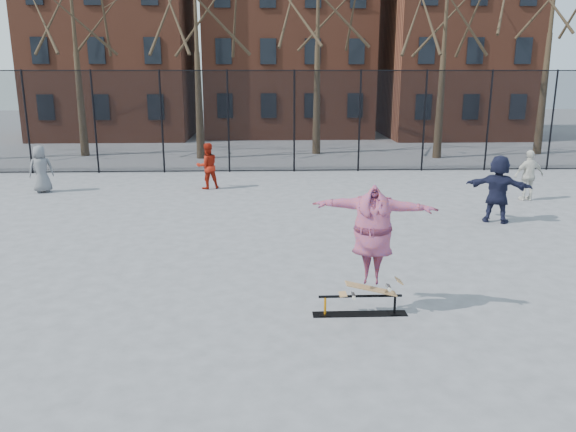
{
  "coord_description": "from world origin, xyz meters",
  "views": [
    {
      "loc": [
        0.07,
        -9.36,
        3.95
      ],
      "look_at": [
        0.5,
        1.5,
        1.13
      ],
      "focal_mm": 35.0,
      "sensor_mm": 36.0,
      "label": 1
    }
  ],
  "objects_px": {
    "skateboard": "(371,292)",
    "bystander_grey": "(41,169)",
    "bystander_white": "(529,175)",
    "bystander_navy": "(498,189)",
    "skater": "(373,241)",
    "bystander_red": "(207,166)",
    "skate_rail": "(360,307)"
  },
  "relations": [
    {
      "from": "skater",
      "to": "bystander_red",
      "type": "relative_size",
      "value": 1.28
    },
    {
      "from": "bystander_navy",
      "to": "bystander_white",
      "type": "bearing_deg",
      "value": -102.25
    },
    {
      "from": "skater",
      "to": "skateboard",
      "type": "bearing_deg",
      "value": 13.52
    },
    {
      "from": "bystander_navy",
      "to": "bystander_red",
      "type": "bearing_deg",
      "value": -3.87
    },
    {
      "from": "skate_rail",
      "to": "skateboard",
      "type": "height_order",
      "value": "skateboard"
    },
    {
      "from": "skate_rail",
      "to": "bystander_white",
      "type": "relative_size",
      "value": 1.0
    },
    {
      "from": "bystander_grey",
      "to": "bystander_navy",
      "type": "bearing_deg",
      "value": 138.78
    },
    {
      "from": "bystander_grey",
      "to": "skater",
      "type": "bearing_deg",
      "value": 108.82
    },
    {
      "from": "skate_rail",
      "to": "bystander_white",
      "type": "height_order",
      "value": "bystander_white"
    },
    {
      "from": "skate_rail",
      "to": "bystander_navy",
      "type": "height_order",
      "value": "bystander_navy"
    },
    {
      "from": "skater",
      "to": "bystander_navy",
      "type": "distance_m",
      "value": 7.27
    },
    {
      "from": "skateboard",
      "to": "bystander_navy",
      "type": "distance_m",
      "value": 7.28
    },
    {
      "from": "bystander_navy",
      "to": "bystander_grey",
      "type": "bearing_deg",
      "value": 8.59
    },
    {
      "from": "skate_rail",
      "to": "skater",
      "type": "xyz_separation_m",
      "value": [
        0.17,
        0.0,
        1.14
      ]
    },
    {
      "from": "skateboard",
      "to": "bystander_navy",
      "type": "xyz_separation_m",
      "value": [
        4.44,
        5.74,
        0.51
      ]
    },
    {
      "from": "bystander_navy",
      "to": "skateboard",
      "type": "bearing_deg",
      "value": 78.61
    },
    {
      "from": "bystander_grey",
      "to": "bystander_red",
      "type": "bearing_deg",
      "value": 160.62
    },
    {
      "from": "skater",
      "to": "bystander_white",
      "type": "distance_m",
      "value": 10.52
    },
    {
      "from": "skateboard",
      "to": "bystander_red",
      "type": "height_order",
      "value": "bystander_red"
    },
    {
      "from": "bystander_red",
      "to": "bystander_navy",
      "type": "relative_size",
      "value": 0.86
    },
    {
      "from": "skater",
      "to": "bystander_navy",
      "type": "height_order",
      "value": "skater"
    },
    {
      "from": "skate_rail",
      "to": "bystander_red",
      "type": "relative_size",
      "value": 1.0
    },
    {
      "from": "skateboard",
      "to": "bystander_white",
      "type": "distance_m",
      "value": 10.52
    },
    {
      "from": "bystander_white",
      "to": "bystander_navy",
      "type": "xyz_separation_m",
      "value": [
        -2.03,
        -2.54,
        0.12
      ]
    },
    {
      "from": "skateboard",
      "to": "bystander_grey",
      "type": "distance_m",
      "value": 13.66
    },
    {
      "from": "skater",
      "to": "bystander_red",
      "type": "bearing_deg",
      "value": 123.07
    },
    {
      "from": "bystander_white",
      "to": "bystander_navy",
      "type": "relative_size",
      "value": 0.87
    },
    {
      "from": "skateboard",
      "to": "skate_rail",
      "type": "bearing_deg",
      "value": 180.0
    },
    {
      "from": "skate_rail",
      "to": "bystander_red",
      "type": "xyz_separation_m",
      "value": [
        -3.56,
        10.49,
        0.65
      ]
    },
    {
      "from": "skateboard",
      "to": "bystander_navy",
      "type": "bearing_deg",
      "value": 52.28
    },
    {
      "from": "skateboard",
      "to": "bystander_grey",
      "type": "bearing_deg",
      "value": 132.3
    },
    {
      "from": "bystander_grey",
      "to": "bystander_navy",
      "type": "relative_size",
      "value": 0.86
    }
  ]
}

